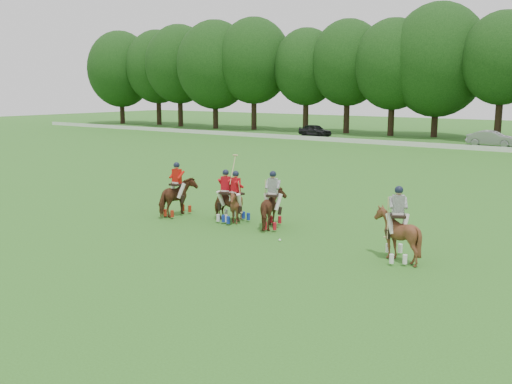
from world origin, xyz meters
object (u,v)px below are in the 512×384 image
Objects in this scene: polo_red_c at (236,205)px; polo_ball at (280,240)px; car_mid at (492,139)px; polo_red_b at (226,203)px; polo_stripe_b at (397,234)px; polo_red_a at (177,197)px; polo_stripe_a at (273,208)px; car_left at (315,130)px.

polo_red_c is 3.31m from polo_ball.
car_mid is 1.66× the size of polo_red_b.
polo_red_b is 7.78m from polo_stripe_b.
polo_ball is (5.74, -0.90, -0.77)m from polo_red_a.
polo_stripe_b is (5.45, -1.18, 0.06)m from polo_stripe_a.
polo_red_c is (18.27, -38.12, 0.06)m from car_left.
polo_red_b is (17.72, -38.06, 0.05)m from car_left.
polo_red_b is 1.26× the size of polo_red_c.
car_mid is 38.68m from polo_red_a.
car_mid is 39.52m from polo_ball.
polo_red_a is at bearing -167.89° from polo_red_b.
polo_red_a is 2.28m from polo_red_b.
polo_red_a is 5.86m from polo_ball.
car_mid reaches higher than polo_ball.
polo_red_b is at bearing 171.75° from polo_stripe_b.
car_mid is at bearing 88.32° from polo_red_b.
polo_red_c is at bearing 8.56° from polo_red_a.
polo_red_a reaches higher than polo_ball.
polo_stripe_a is at bearing -179.56° from car_mid.
polo_stripe_b is (7.14, -1.06, 0.12)m from polo_red_c.
car_left is 18.84m from car_mid.
polo_red_a is 0.86× the size of polo_red_b.
car_left is 1.51× the size of polo_red_b.
car_left is at bearing 115.61° from polo_red_c.
polo_red_c is at bearing -175.91° from polo_stripe_a.
car_left reaches higher than polo_ball.
polo_stripe_a is (1.12, -38.00, 0.07)m from car_mid.
polo_red_b is 1.19× the size of polo_stripe_a.
polo_stripe_b is at bearing -3.68° from polo_red_a.
polo_red_b is 0.56m from polo_red_c.
polo_red_a is at bearing 173.79° from car_mid.
car_left is at bearing 88.75° from car_mid.
polo_red_c is at bearing 177.90° from car_mid.
polo_red_a is at bearing -145.40° from car_left.
car_mid is 38.13m from polo_red_c.
polo_stripe_a is (1.68, 0.12, 0.06)m from polo_red_c.
polo_red_b reaches higher than polo_ball.
polo_ball is at bearing -48.43° from polo_stripe_a.
polo_stripe_b is (6.58, -39.18, 0.13)m from car_mid.
polo_red_c reaches higher than polo_ball.
polo_red_c is at bearing 171.58° from polo_stripe_b.
polo_stripe_a is 24.67× the size of polo_ball.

